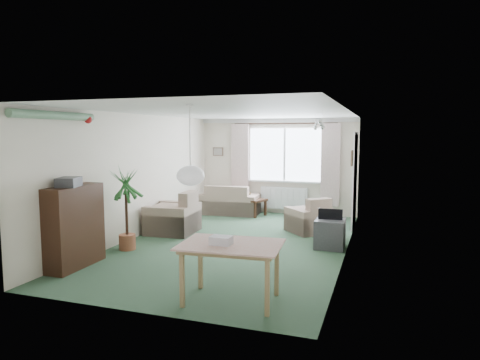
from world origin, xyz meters
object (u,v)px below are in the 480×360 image
(houseplant, at_px, (126,209))
(tv_cube, at_px, (330,234))
(bookshelf, at_px, (75,227))
(sofa, at_px, (230,199))
(coffee_table, at_px, (247,206))
(armchair_corner, at_px, (310,214))
(armchair_left, at_px, (173,212))
(dining_table, at_px, (231,273))
(pet_bed, at_px, (307,227))

(houseplant, height_order, tv_cube, houseplant)
(bookshelf, bearing_deg, sofa, 80.26)
(coffee_table, xyz_separation_m, bookshelf, (-1.20, -4.83, 0.41))
(armchair_corner, distance_m, armchair_left, 2.83)
(bookshelf, relative_size, houseplant, 0.86)
(dining_table, xyz_separation_m, pet_bed, (0.21, 4.10, -0.28))
(armchair_left, relative_size, tv_cube, 1.71)
(houseplant, bearing_deg, armchair_left, 83.97)
(armchair_corner, distance_m, bookshelf, 4.60)
(armchair_left, height_order, dining_table, armchair_left)
(houseplant, height_order, dining_table, houseplant)
(coffee_table, bearing_deg, armchair_left, -110.28)
(sofa, height_order, armchair_corner, sofa)
(bookshelf, height_order, pet_bed, bookshelf)
(houseplant, distance_m, tv_cube, 3.61)
(sofa, xyz_separation_m, armchair_corner, (2.27, -1.36, -0.00))
(armchair_corner, distance_m, pet_bed, 0.34)
(pet_bed, bearing_deg, armchair_corner, -49.75)
(tv_cube, bearing_deg, dining_table, -106.56)
(armchair_left, height_order, coffee_table, armchair_left)
(houseplant, relative_size, dining_table, 1.30)
(armchair_corner, distance_m, tv_cube, 1.24)
(armchair_corner, relative_size, coffee_table, 0.88)
(sofa, bearing_deg, dining_table, 106.74)
(armchair_left, distance_m, pet_bed, 2.81)
(sofa, bearing_deg, bookshelf, 77.87)
(armchair_corner, bearing_deg, sofa, -73.77)
(houseplant, relative_size, pet_bed, 2.34)
(sofa, distance_m, pet_bed, 2.53)
(sofa, distance_m, armchair_corner, 2.65)
(bookshelf, bearing_deg, dining_table, -11.91)
(armchair_corner, height_order, bookshelf, bookshelf)
(tv_cube, bearing_deg, armchair_corner, 115.21)
(coffee_table, bearing_deg, bookshelf, -103.92)
(coffee_table, relative_size, houseplant, 0.65)
(armchair_corner, height_order, pet_bed, armchair_corner)
(bookshelf, relative_size, dining_table, 1.12)
(bookshelf, height_order, houseplant, houseplant)
(tv_cube, bearing_deg, bookshelf, -146.73)
(dining_table, height_order, pet_bed, dining_table)
(armchair_corner, xyz_separation_m, houseplant, (-2.82, -2.38, 0.35))
(dining_table, bearing_deg, houseplant, 147.36)
(houseplant, bearing_deg, bookshelf, -99.88)
(dining_table, bearing_deg, armchair_left, 127.96)
(houseplant, bearing_deg, tv_cube, 20.60)
(dining_table, bearing_deg, sofa, 110.16)
(armchair_corner, height_order, armchair_left, armchair_left)
(pet_bed, bearing_deg, tv_cube, -62.96)
(dining_table, bearing_deg, tv_cube, 73.75)
(sofa, height_order, pet_bed, sofa)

